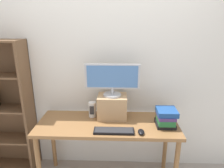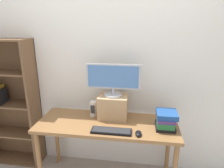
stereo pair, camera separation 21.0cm
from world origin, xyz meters
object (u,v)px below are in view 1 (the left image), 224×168
object	(u,v)px
computer_mouse	(141,132)
book_stack	(166,117)
riser_box	(112,106)
desk_speaker	(92,109)
computer_monitor	(112,79)
keyboard	(114,131)
desk	(108,130)

from	to	relation	value
computer_mouse	book_stack	bearing A→B (deg)	32.07
riser_box	desk_speaker	bearing A→B (deg)	179.03
riser_box	book_stack	bearing A→B (deg)	-17.32
computer_monitor	keyboard	world-z (taller)	computer_monitor
desk	desk_speaker	size ratio (longest dim) A/B	8.66
desk	computer_mouse	distance (m)	0.41
desk_speaker	riser_box	bearing A→B (deg)	-0.97
computer_monitor	keyboard	distance (m)	0.56
computer_monitor	desk	bearing A→B (deg)	-108.49
desk	computer_monitor	xyz separation A→B (m)	(0.05, 0.14, 0.55)
riser_box	computer_monitor	xyz separation A→B (m)	(0.00, -0.00, 0.33)
riser_box	keyboard	size ratio (longest dim) A/B	0.81
desk	desk_speaker	bearing A→B (deg)	141.29
keyboard	computer_mouse	distance (m)	0.27
computer_monitor	computer_mouse	xyz separation A→B (m)	(0.30, -0.35, -0.44)
riser_box	desk_speaker	xyz separation A→B (m)	(-0.23, 0.00, -0.04)
computer_monitor	computer_mouse	size ratio (longest dim) A/B	5.76
computer_mouse	desk_speaker	bearing A→B (deg)	146.26
desk	keyboard	world-z (taller)	keyboard
computer_monitor	computer_mouse	world-z (taller)	computer_monitor
book_stack	riser_box	bearing A→B (deg)	162.68
computer_mouse	desk_speaker	distance (m)	0.64
computer_monitor	computer_mouse	distance (m)	0.64
desk	computer_monitor	distance (m)	0.57
keyboard	desk_speaker	bearing A→B (deg)	127.74
computer_monitor	book_stack	world-z (taller)	computer_monitor
computer_monitor	desk_speaker	distance (m)	0.44
computer_mouse	keyboard	bearing A→B (deg)	176.04
riser_box	book_stack	distance (m)	0.60
desk	book_stack	xyz separation A→B (m)	(0.62, -0.03, 0.19)
desk	riser_box	bearing A→B (deg)	71.68
desk	riser_box	xyz separation A→B (m)	(0.05, 0.14, 0.22)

